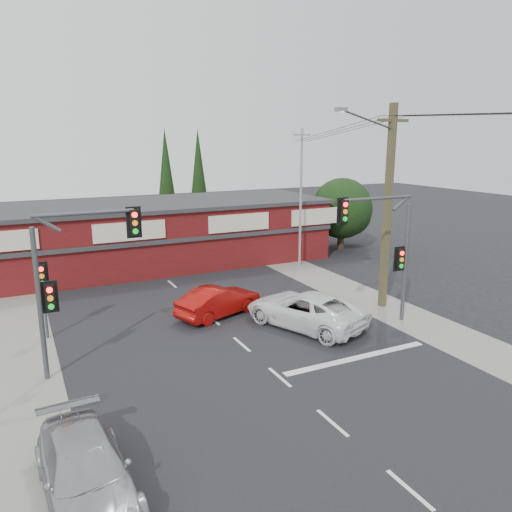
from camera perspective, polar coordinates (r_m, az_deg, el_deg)
name	(u,v)px	position (r m, az deg, el deg)	size (l,w,h in m)	color
ground	(260,360)	(19.71, 0.45, -11.84)	(120.00, 120.00, 0.00)	black
road_strip	(213,319)	(23.93, -4.97, -7.22)	(14.00, 70.00, 0.01)	black
verge_left	(15,352)	(22.55, -25.84, -9.87)	(3.00, 70.00, 0.02)	gray
verge_right	(358,295)	(27.95, 11.53, -4.40)	(3.00, 70.00, 0.02)	gray
stop_line	(357,358)	(20.27, 11.47, -11.33)	(6.50, 0.35, 0.01)	silver
white_suv	(305,310)	(22.87, 5.62, -6.11)	(2.65, 5.74, 1.59)	white
silver_suv	(86,471)	(13.45, -18.90, -22.26)	(1.96, 4.82, 1.40)	#A5A7AB
red_sedan	(219,301)	(24.21, -4.26, -5.16)	(1.53, 4.40, 1.45)	#930B09
lane_dashes	(304,398)	(17.19, 5.48, -15.84)	(0.12, 31.13, 0.01)	silver
shop_building	(132,235)	(34.24, -13.94, 2.39)	(27.30, 8.40, 4.22)	#4B0F10
tree_cluster	(340,211)	(39.12, 9.62, 5.05)	(5.90, 5.10, 5.50)	#2D2116
conifer_near	(166,175)	(41.67, -10.23, 9.09)	(1.80, 1.80, 9.25)	#2D2116
conifer_far	(199,172)	(44.64, -6.59, 9.48)	(1.80, 1.80, 9.25)	#2D2116
traffic_mast_left	(70,269)	(18.55, -20.51, -1.41)	(3.77, 0.27, 5.97)	#47494C
traffic_mast_right	(387,240)	(22.98, 14.79, 1.75)	(3.96, 0.27, 5.97)	#47494C
pedestal_signal	(42,284)	(22.76, -23.22, -3.00)	(0.55, 0.27, 3.38)	#47494C
utility_pole	(386,201)	(25.21, 14.64, 6.09)	(4.38, 0.59, 10.00)	#4C472B
steel_pole	(301,196)	(32.92, 5.14, 6.83)	(1.20, 0.16, 9.00)	gray
power_lines	(491,120)	(21.31, 25.31, 13.87)	(2.01, 29.00, 1.22)	black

